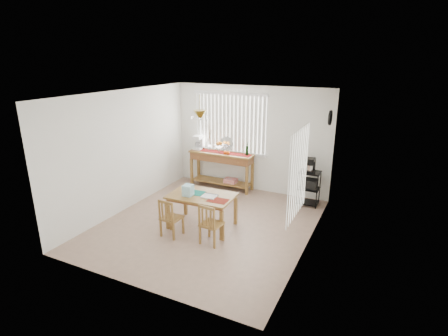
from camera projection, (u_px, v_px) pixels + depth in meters
The scene contains 10 objects.
ground at pixel (208, 224), 7.09m from camera, with size 4.00×4.50×0.01m, color tan.
room_shell at pixel (207, 143), 6.59m from camera, with size 4.20×4.70×2.70m.
sideboard at pixel (222, 161), 8.86m from camera, with size 1.66×0.47×0.94m.
sideboard_items at pixel (212, 145), 8.89m from camera, with size 1.58×0.40×0.72m.
wire_cart at pixel (309, 185), 7.89m from camera, with size 0.47×0.37×0.79m.
cart_items at pixel (311, 165), 7.75m from camera, with size 0.19×0.22×0.33m.
dining_table at pixel (202, 198), 6.82m from camera, with size 1.29×0.87×0.67m.
table_items at pixel (193, 192), 6.73m from camera, with size 0.98×0.44×0.22m.
chair_left at pixel (170, 218), 6.52m from camera, with size 0.37×0.37×0.75m.
chair_right at pixel (211, 224), 6.25m from camera, with size 0.39×0.39×0.78m.
Camera 1 is at (3.10, -5.62, 3.25)m, focal length 28.00 mm.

